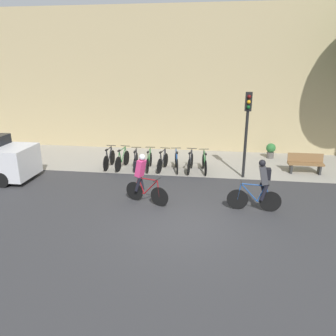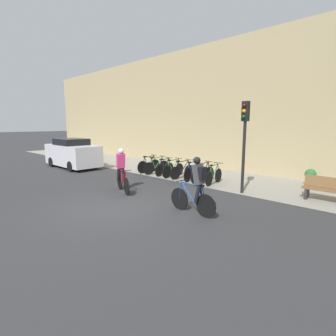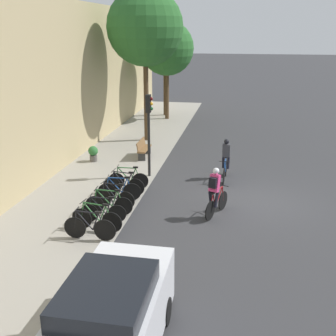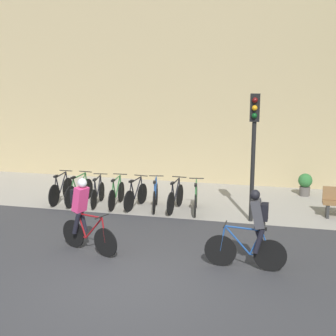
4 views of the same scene
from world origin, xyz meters
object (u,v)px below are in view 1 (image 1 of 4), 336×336
parked_bike_4 (163,162)px  parked_bike_5 (176,162)px  parked_bike_0 (109,159)px  potted_plant (271,150)px  parked_bike_2 (136,161)px  parked_bike_1 (122,160)px  parked_bike_3 (149,161)px  cyclist_grey (261,184)px  bench (305,163)px  traffic_light_pole (247,120)px  parked_bike_7 (204,163)px  cyclist_pink (142,177)px  parked_bike_6 (190,163)px

parked_bike_4 → parked_bike_5: (0.64, 0.00, 0.01)m
parked_bike_0 → potted_plant: parked_bike_0 is taller
parked_bike_2 → parked_bike_1: bearing=-180.0°
parked_bike_3 → parked_bike_4: (0.64, 0.00, -0.00)m
cyclist_grey → parked_bike_5: (-3.22, 3.85, -0.54)m
cyclist_grey → bench: 5.00m
parked_bike_0 → traffic_light_pole: size_ratio=0.47×
parked_bike_4 → parked_bike_3: bearing=-179.9°
parked_bike_2 → parked_bike_3: 0.64m
parked_bike_1 → potted_plant: (7.15, 2.72, 0.02)m
parked_bike_0 → parked_bike_7: (4.47, -0.00, -0.01)m
cyclist_pink → potted_plant: cyclist_pink is taller
cyclist_pink → parked_bike_2: bearing=107.0°
parked_bike_2 → potted_plant: parked_bike_2 is taller
cyclist_grey → parked_bike_6: size_ratio=1.06×
parked_bike_2 → cyclist_pink: bearing=-73.0°
parked_bike_1 → parked_bike_5: parked_bike_1 is taller
parked_bike_3 → traffic_light_pole: (4.25, -0.51, 2.12)m
parked_bike_1 → bench: 8.32m
parked_bike_0 → parked_bike_2: (1.28, -0.00, -0.03)m
cyclist_pink → parked_bike_0: cyclist_pink is taller
parked_bike_4 → parked_bike_5: size_ratio=0.98×
parked_bike_1 → traffic_light_pole: (5.53, -0.51, 2.10)m
parked_bike_2 → bench: 7.68m
cyclist_grey → traffic_light_pole: 3.70m
parked_bike_3 → parked_bike_4: bearing=0.1°
parked_bike_1 → parked_bike_5: 2.55m
bench → parked_bike_2: bearing=-176.7°
cyclist_pink → parked_bike_1: (-1.77, 3.69, -0.53)m
cyclist_pink → parked_bike_4: (0.15, 3.69, -0.55)m
parked_bike_6 → parked_bike_0: bearing=180.0°
parked_bike_7 → traffic_light_pole: bearing=-16.7°
parked_bike_0 → bench: (8.95, 0.44, 0.05)m
parked_bike_1 → parked_bike_2: parked_bike_1 is taller
parked_bike_3 → bench: 7.05m
parked_bike_2 → traffic_light_pole: 5.35m
cyclist_pink → parked_bike_6: cyclist_pink is taller
traffic_light_pole → bench: bearing=18.8°
parked_bike_3 → parked_bike_4: same height
parked_bike_3 → potted_plant: size_ratio=2.19×
parked_bike_0 → parked_bike_3: 1.92m
parked_bike_2 → parked_bike_6: size_ratio=0.93×
parked_bike_6 → parked_bike_7: parked_bike_6 is taller
cyclist_grey → parked_bike_0: size_ratio=1.06×
parked_bike_3 → bench: (7.03, 0.44, 0.07)m
parked_bike_2 → parked_bike_0: bearing=180.0°
parked_bike_4 → traffic_light_pole: (3.61, -0.51, 2.12)m
parked_bike_3 → parked_bike_7: parked_bike_7 is taller
parked_bike_3 → parked_bike_7: size_ratio=1.04×
parked_bike_5 → cyclist_grey: bearing=-50.1°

